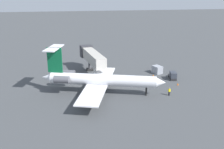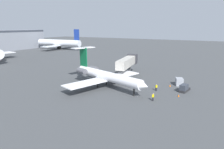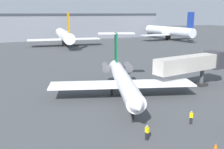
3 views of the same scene
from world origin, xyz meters
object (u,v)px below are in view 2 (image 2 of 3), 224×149
Objects in this scene: ground_crew_marshaller at (153,97)px; traffic_cone_mid at (170,85)px; parked_airliner_centre at (59,43)px; baggage_tug_lead at (184,88)px; ground_crew_loader at (156,87)px; cargo_container_uld at (179,82)px; regional_jet at (104,75)px; jet_bridge at (128,62)px; traffic_cone_near at (179,95)px.

traffic_cone_mid is (12.51, -0.55, -0.58)m from ground_crew_marshaller.
ground_crew_marshaller is 3.07× the size of traffic_cone_mid.
parked_airliner_centre is at bearing 54.26° from ground_crew_marshaller.
traffic_cone_mid is at bearing 56.41° from baggage_tug_lead.
traffic_cone_mid is (5.43, -2.06, -0.58)m from ground_crew_loader.
baggage_tug_lead is 1.40× the size of cargo_container_uld.
parked_airliner_centre reaches higher than cargo_container_uld.
regional_jet is 47.20× the size of traffic_cone_mid.
ground_crew_marshaller is 108.83m from parked_airliner_centre.
jet_bridge is at bearing 49.60° from ground_crew_loader.
baggage_tug_lead is at bearing -5.63° from traffic_cone_near.
regional_jet is 20.24m from baggage_tug_lead.
baggage_tug_lead is 7.61× the size of traffic_cone_mid.
jet_bridge is 17.54m from cargo_container_uld.
jet_bridge is 28.79× the size of traffic_cone_near.
jet_bridge is at bearing 56.05° from traffic_cone_near.
traffic_cone_mid is at bearing -2.50° from ground_crew_marshaller.
baggage_tug_lead is at bearing -123.59° from traffic_cone_mid.
cargo_container_uld is 5.44× the size of traffic_cone_near.
ground_crew_marshaller is 12.53m from traffic_cone_mid.
ground_crew_loader is at bearing 74.89° from traffic_cone_near.
parked_airliner_centre reaches higher than ground_crew_marshaller.
ground_crew_marshaller is 15.12m from cargo_container_uld.
cargo_container_uld reaches higher than traffic_cone_mid.
jet_bridge is 23.49m from ground_crew_marshaller.
parked_airliner_centre is (58.01, 92.50, 4.19)m from traffic_cone_near.
traffic_cone_near and traffic_cone_mid have the same top height.
jet_bridge is 28.79× the size of traffic_cone_mid.
ground_crew_marshaller is 0.57× the size of cargo_container_uld.
regional_jet is at bearing 104.03° from ground_crew_loader.
regional_jet is 1.64× the size of jet_bridge.
ground_crew_marshaller is 7.23m from ground_crew_loader.
parked_airliner_centre is (51.03, 88.83, 4.19)m from traffic_cone_mid.
regional_jet is at bearing 123.26° from cargo_container_uld.
parked_airliner_centre is (53.75, 92.92, 3.63)m from baggage_tug_lead.
ground_crew_marshaller is at bearing 142.66° from traffic_cone_near.
baggage_tug_lead is (5.98, -19.20, -2.30)m from regional_jet.
cargo_container_uld is at bearing -26.40° from ground_crew_loader.
parked_airliner_centre reaches higher than traffic_cone_mid.
traffic_cone_near is at bearing -84.78° from regional_jet.
jet_bridge is 86.65m from parked_airliner_centre.
traffic_cone_mid is (2.72, 4.09, -0.56)m from baggage_tug_lead.
ground_crew_loader is 5.96m from traffic_cone_near.
regional_jet is 15.36× the size of ground_crew_marshaller.
regional_jet is 15.22m from ground_crew_marshaller.
traffic_cone_near is at bearing 174.37° from baggage_tug_lead.
cargo_container_uld is (-3.19, -16.88, -3.54)m from jet_bridge.
ground_crew_marshaller is at bearing 177.50° from traffic_cone_mid.
regional_jet reaches higher than cargo_container_uld.
baggage_tug_lead reaches higher than ground_crew_loader.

